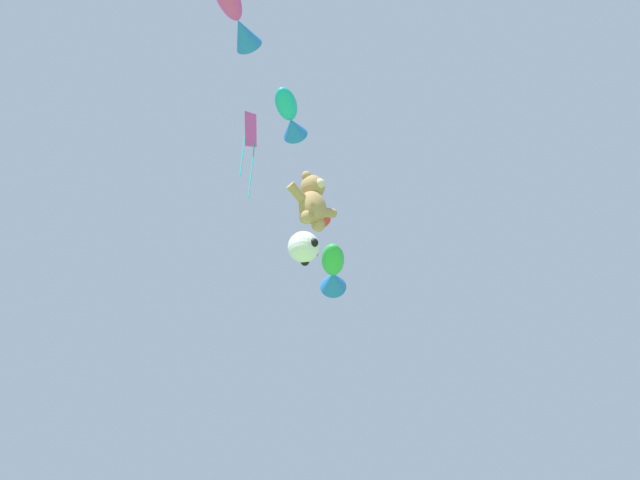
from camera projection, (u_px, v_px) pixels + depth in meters
teddy_bear_kite at (313, 201)px, 13.06m from camera, size 1.71×0.75×1.73m
soccer_ball_kite at (304, 247)px, 11.84m from camera, size 0.83×0.83×0.77m
fish_kite_emerald at (333, 270)px, 16.46m from camera, size 2.35×2.26×0.91m
fish_kite_crimson at (315, 204)px, 14.38m from camera, size 1.82×1.37×0.60m
fish_kite_teal at (290, 116)px, 12.11m from camera, size 1.51×1.27×0.63m
fish_kite_magenta at (235, 14)px, 10.08m from camera, size 1.76×1.28×0.58m
diamond_kite at (250, 134)px, 14.43m from camera, size 1.11×0.84×3.19m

